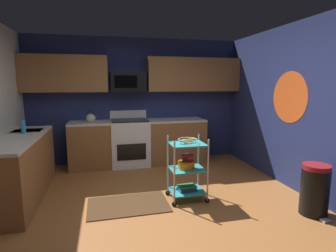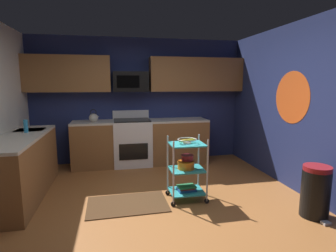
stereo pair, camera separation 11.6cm
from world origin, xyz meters
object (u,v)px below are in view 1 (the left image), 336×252
object	(u,v)px
mixing_bowl_large	(186,165)
book_stack	(187,188)
oven_range	(130,142)
kettle	(91,118)
mixing_bowl_small	(188,157)
microwave	(128,82)
rolling_cart	(187,169)
dish_soap_bottle	(23,127)
fruit_bowl	(187,140)
trash_can	(315,190)

from	to	relation	value
mixing_bowl_large	book_stack	size ratio (longest dim) A/B	0.92
oven_range	kettle	xyz separation A→B (m)	(-0.75, -0.00, 0.52)
mixing_bowl_small	microwave	bearing A→B (deg)	108.67
rolling_cart	dish_soap_bottle	size ratio (longest dim) A/B	4.57
fruit_bowl	mixing_bowl_large	world-z (taller)	fruit_bowl
mixing_bowl_large	oven_range	bearing A→B (deg)	108.56
oven_range	rolling_cart	world-z (taller)	oven_range
mixing_bowl_large	book_stack	world-z (taller)	mixing_bowl_large
book_stack	trash_can	size ratio (longest dim) A/B	0.41
trash_can	mixing_bowl_large	bearing A→B (deg)	150.71
microwave	mixing_bowl_large	distance (m)	2.39
mixing_bowl_large	kettle	distance (m)	2.37
fruit_bowl	microwave	bearing A→B (deg)	107.97
mixing_bowl_large	dish_soap_bottle	bearing A→B (deg)	159.90
trash_can	microwave	bearing A→B (deg)	126.75
dish_soap_bottle	trash_can	size ratio (longest dim) A/B	0.30
microwave	dish_soap_bottle	bearing A→B (deg)	-146.20
mixing_bowl_small	dish_soap_bottle	bearing A→B (deg)	160.84
microwave	trash_can	distance (m)	3.75
microwave	rolling_cart	xyz separation A→B (m)	(0.64, -1.98, -1.25)
microwave	book_stack	xyz separation A→B (m)	(0.64, -1.98, -1.53)
fruit_bowl	mixing_bowl_large	xyz separation A→B (m)	(-0.01, 0.00, -0.36)
oven_range	kettle	distance (m)	0.91
microwave	trash_can	size ratio (longest dim) A/B	1.06
fruit_bowl	kettle	distance (m)	2.33
book_stack	mixing_bowl_small	bearing A→B (deg)	64.61
mixing_bowl_large	mixing_bowl_small	world-z (taller)	mixing_bowl_small
rolling_cart	dish_soap_bottle	distance (m)	2.54
microwave	fruit_bowl	world-z (taller)	microwave
oven_range	mixing_bowl_small	xyz separation A→B (m)	(0.66, -1.84, 0.14)
microwave	rolling_cart	size ratio (longest dim) A/B	0.77
kettle	trash_can	size ratio (longest dim) A/B	0.40
book_stack	kettle	size ratio (longest dim) A/B	1.04
book_stack	kettle	bearing A→B (deg)	126.64
fruit_bowl	kettle	world-z (taller)	kettle
microwave	trash_can	world-z (taller)	microwave
rolling_cart	kettle	xyz separation A→B (m)	(-1.39, 1.87, 0.54)
oven_range	mixing_bowl_small	size ratio (longest dim) A/B	6.04
dish_soap_bottle	microwave	bearing A→B (deg)	33.80
microwave	book_stack	world-z (taller)	microwave
oven_range	mixing_bowl_large	world-z (taller)	oven_range
oven_range	fruit_bowl	distance (m)	2.02
mixing_bowl_small	kettle	bearing A→B (deg)	127.44
rolling_cart	book_stack	distance (m)	0.29
fruit_bowl	oven_range	bearing A→B (deg)	108.89
microwave	mixing_bowl_small	distance (m)	2.32
rolling_cart	mixing_bowl_small	size ratio (longest dim) A/B	5.03
oven_range	dish_soap_bottle	bearing A→B (deg)	-148.72
mixing_bowl_small	book_stack	world-z (taller)	mixing_bowl_small
fruit_bowl	trash_can	xyz separation A→B (m)	(1.45, -0.82, -0.55)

